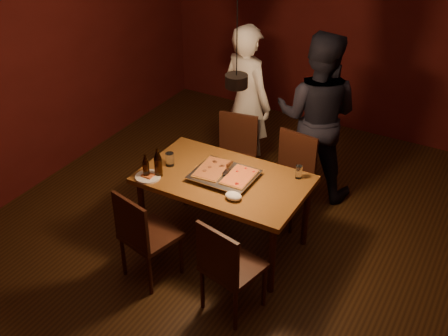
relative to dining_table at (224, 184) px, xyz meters
The scene contains 19 objects.
room_shell 0.75m from the dining_table, 30.09° to the right, with size 6.00×6.00×6.00m.
dining_table is the anchor object (origin of this frame).
chair_far_left 0.91m from the dining_table, 111.98° to the left, with size 0.49×0.49×0.49m.
chair_far_right 0.84m from the dining_table, 65.32° to the left, with size 0.47×0.47×0.49m.
chair_near_left 0.86m from the dining_table, 115.16° to the right, with size 0.51×0.51×0.49m.
chair_near_right 0.90m from the dining_table, 59.26° to the right, with size 0.50×0.50×0.49m.
pizza_tray 0.10m from the dining_table, 54.82° to the right, with size 0.55×0.45×0.05m, color silver.
pizza_meat 0.18m from the dining_table, behind, with size 0.24×0.39×0.02m, color maroon.
pizza_cheese 0.20m from the dining_table, ahead, with size 0.23×0.36×0.02m, color gold.
spatula 0.14m from the dining_table, 85.80° to the left, with size 0.09×0.24×0.04m, color silver, non-canonical shape.
beer_bottle_a 0.72m from the dining_table, 151.20° to the right, with size 0.06×0.06×0.23m.
beer_bottle_b 0.63m from the dining_table, 153.60° to the right, with size 0.07×0.07×0.27m.
water_glass_left 0.56m from the dining_table, behind, with size 0.08×0.08×0.13m, color silver.
water_glass_right 0.68m from the dining_table, 29.05° to the left, with size 0.06×0.06×0.12m, color silver.
plate_slice 0.69m from the dining_table, 150.64° to the right, with size 0.23×0.23×0.03m.
napkin 0.36m from the dining_table, 47.40° to the right, with size 0.15×0.11×0.06m, color white.
diner_white 1.37m from the dining_table, 108.81° to the left, with size 0.63×0.42×1.74m, color silver.
diner_dark 1.35m from the dining_table, 73.80° to the left, with size 0.87×0.68×1.80m, color black.
pendant_lamp 1.10m from the dining_table, 30.09° to the right, with size 0.18×0.18×1.10m.
Camera 1 is at (1.92, -3.59, 3.47)m, focal length 45.00 mm.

